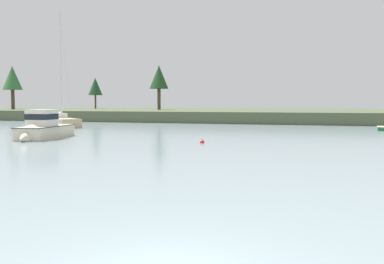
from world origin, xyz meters
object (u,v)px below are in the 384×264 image
object	(u,v)px
sailboat_sand	(60,124)
cruiser_cream	(42,132)
dinghy_green	(384,129)
mooring_buoy_red	(202,142)

from	to	relation	value
sailboat_sand	cruiser_cream	xyz separation A→B (m)	(9.97, -17.30, 0.24)
cruiser_cream	dinghy_green	distance (m)	36.67
cruiser_cream	mooring_buoy_red	world-z (taller)	cruiser_cream
mooring_buoy_red	sailboat_sand	bearing A→B (deg)	145.21
dinghy_green	cruiser_cream	bearing A→B (deg)	-143.33
sailboat_sand	cruiser_cream	bearing A→B (deg)	-60.04
cruiser_cream	mooring_buoy_red	size ratio (longest dim) A/B	20.47
sailboat_sand	dinghy_green	world-z (taller)	sailboat_sand
dinghy_green	mooring_buoy_red	size ratio (longest dim) A/B	8.07
sailboat_sand	dinghy_green	distance (m)	39.65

